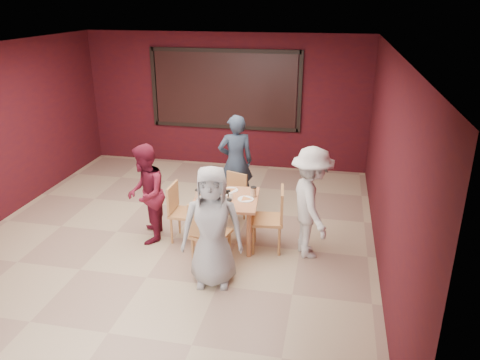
% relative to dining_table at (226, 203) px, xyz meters
% --- Properties ---
extents(floor, '(7.00, 7.00, 0.00)m').
position_rel_dining_table_xyz_m(floor, '(-0.82, -0.02, -0.64)').
color(floor, tan).
rests_on(floor, ground).
extents(window_blinds, '(3.00, 0.02, 1.50)m').
position_rel_dining_table_xyz_m(window_blinds, '(-0.82, 3.43, 1.01)').
color(window_blinds, black).
extents(dining_table, '(1.00, 1.00, 0.88)m').
position_rel_dining_table_xyz_m(dining_table, '(0.00, 0.00, 0.00)').
color(dining_table, '#C87C52').
rests_on(dining_table, floor).
extents(chair_front, '(0.55, 0.55, 0.95)m').
position_rel_dining_table_xyz_m(chair_front, '(-0.08, -0.72, -0.11)').
color(chair_front, '#B07044').
rests_on(chair_front, floor).
extents(chair_back, '(0.49, 0.49, 0.79)m').
position_rel_dining_table_xyz_m(chair_back, '(-0.07, 0.80, -0.20)').
color(chair_back, '#B07044').
rests_on(chair_back, floor).
extents(chair_left, '(0.43, 0.43, 0.88)m').
position_rel_dining_table_xyz_m(chair_left, '(-0.69, -0.02, -0.14)').
color(chair_left, '#B07044').
rests_on(chair_left, floor).
extents(chair_right, '(0.50, 0.50, 0.95)m').
position_rel_dining_table_xyz_m(chair_right, '(0.70, -0.05, -0.11)').
color(chair_right, '#B07044').
rests_on(chair_right, floor).
extents(diner_front, '(0.85, 0.63, 1.59)m').
position_rel_dining_table_xyz_m(diner_front, '(0.07, -1.05, 0.15)').
color(diner_front, '#A0A0A0').
rests_on(diner_front, floor).
extents(diner_back, '(0.70, 0.58, 1.65)m').
position_rel_dining_table_xyz_m(diner_back, '(-0.14, 1.32, 0.18)').
color(diner_back, '#2B3A4E').
rests_on(diner_back, floor).
extents(diner_left, '(0.74, 0.85, 1.49)m').
position_rel_dining_table_xyz_m(diner_left, '(-1.18, -0.13, 0.10)').
color(diner_left, maroon).
rests_on(diner_left, floor).
extents(diner_right, '(0.90, 1.17, 1.60)m').
position_rel_dining_table_xyz_m(diner_right, '(1.23, -0.09, 0.16)').
color(diner_right, silver).
rests_on(diner_right, floor).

